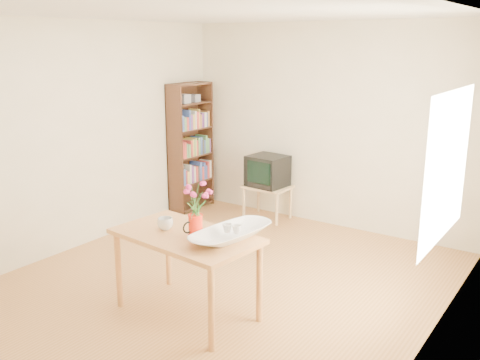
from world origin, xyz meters
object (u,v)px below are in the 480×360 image
Objects in this scene: table at (186,244)px; mug at (165,224)px; television at (268,170)px; bowl at (231,210)px; pitcher at (196,227)px.

mug is at bearing -170.26° from table.
mug is at bearing -72.03° from television.
mug is at bearing -166.21° from bowl.
pitcher reaches higher than table.
mug is 0.65m from bowl.
table is 2.57× the size of television.
bowl is 1.05× the size of television.
bowl reaches higher than pitcher.
television is at bearing 126.18° from pitcher.
bowl reaches higher than television.
mug reaches higher than table.
pitcher reaches higher than television.
mug is 0.27× the size of television.
television reaches higher than mug.
television is (-0.94, 2.69, -0.17)m from pitcher.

